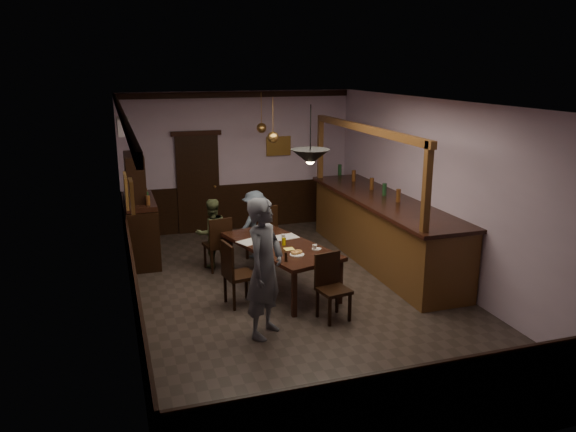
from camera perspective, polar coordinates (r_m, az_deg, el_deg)
name	(u,v)px	position (r m, az deg, el deg)	size (l,w,h in m)	color
room	(298,204)	(8.49, 0.99, 1.26)	(5.01, 8.01, 3.01)	#2D2621
dining_table	(280,248)	(9.02, -0.82, -3.27)	(1.57, 2.39, 0.75)	black
chair_far_left	(219,242)	(9.90, -7.06, -2.61)	(0.49, 0.49, 0.97)	black
chair_far_right	(263,231)	(10.30, -2.52, -1.53)	(0.59, 0.59, 1.06)	black
chair_near	(331,283)	(8.07, 4.38, -6.83)	(0.48, 0.48, 0.95)	black
chair_side	(235,271)	(8.47, -5.43, -5.59)	(0.50, 0.50, 1.00)	black
person_standing	(265,268)	(7.41, -2.38, -5.32)	(0.69, 0.45, 1.90)	#53565F
person_seated_left	(212,233)	(10.12, -7.76, -1.71)	(0.61, 0.47, 1.25)	#495432
person_seated_right	(255,224)	(10.52, -3.36, -0.85)	(0.83, 0.47, 1.28)	slate
newspaper_left	(251,241)	(9.14, -3.75, -2.60)	(0.42, 0.30, 0.01)	silver
newspaper_right	(285,237)	(9.35, -0.33, -2.15)	(0.42, 0.30, 0.01)	silver
napkin	(289,249)	(8.77, 0.12, -3.36)	(0.15, 0.15, 0.00)	#FFE45D
saucer	(317,249)	(8.77, 2.91, -3.35)	(0.15, 0.15, 0.01)	white
coffee_cup	(315,247)	(8.72, 2.73, -3.16)	(0.08, 0.08, 0.07)	white
pastry_plate	(297,255)	(8.50, 0.92, -3.94)	(0.22, 0.22, 0.01)	white
pastry_ring_a	(295,253)	(8.50, 0.73, -3.74)	(0.13, 0.13, 0.04)	#C68C47
pastry_ring_b	(298,252)	(8.54, 1.04, -3.65)	(0.13, 0.13, 0.04)	#C68C47
soda_can	(284,241)	(8.94, -0.42, -2.61)	(0.07, 0.07, 0.12)	yellow
beer_glass	(263,240)	(8.88, -2.53, -2.47)	(0.06, 0.06, 0.20)	#BF721E
water_glass	(283,239)	(9.03, -0.49, -2.33)	(0.06, 0.06, 0.15)	silver
pepper_mill	(286,257)	(8.21, -0.21, -4.16)	(0.04, 0.04, 0.14)	black
sideboard	(140,219)	(10.65, -14.79, -0.25)	(0.54, 1.51, 1.99)	black
bar_counter	(383,229)	(10.38, 9.60, -1.28)	(1.05, 4.51, 2.52)	#4F2D15
door_back	(198,185)	(12.13, -9.11, 3.15)	(0.90, 0.06, 2.10)	black
ac_unit	(123,126)	(10.75, -16.43, 8.76)	(0.20, 0.85, 0.30)	white
picture_left_small	(132,196)	(6.35, -15.59, 1.97)	(0.04, 0.28, 0.36)	olive
picture_left_large	(126,191)	(8.79, -16.13, 2.50)	(0.04, 0.62, 0.48)	olive
picture_back	(279,146)	(12.40, -0.97, 7.12)	(0.55, 0.04, 0.42)	olive
pendant_iron	(310,157)	(8.00, 2.27, 6.01)	(0.56, 0.56, 0.84)	black
pendant_brass_mid	(273,137)	(9.91, -1.53, 7.98)	(0.20, 0.20, 0.81)	#BF8C3F
pendant_brass_far	(262,128)	(11.41, -2.71, 8.92)	(0.20, 0.20, 0.81)	#BF8C3F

